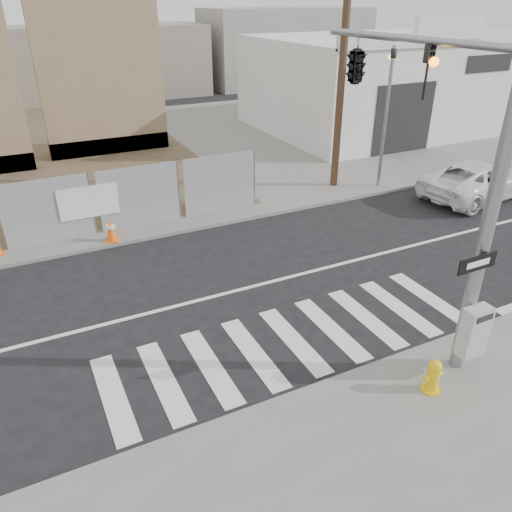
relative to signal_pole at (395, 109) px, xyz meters
name	(u,v)px	position (x,y,z in m)	size (l,w,h in m)	color
ground	(246,288)	(-2.49, 2.05, -4.78)	(100.00, 100.00, 0.00)	black
sidewalk_far	(123,153)	(-2.49, 16.05, -4.72)	(50.00, 20.00, 0.12)	slate
signal_pole	(395,109)	(0.00, 0.00, 0.00)	(0.96, 5.87, 7.00)	gray
far_signal_pole	(388,99)	(5.51, 6.65, -1.30)	(0.16, 0.20, 5.60)	gray
concrete_wall_right	(102,82)	(-2.99, 16.13, -1.40)	(5.50, 1.30, 8.00)	#7D664B
auto_shop	(373,83)	(11.50, 15.01, -2.25)	(12.00, 10.20, 5.95)	silver
utility_pole_right	(344,48)	(4.01, 7.55, 0.42)	(1.60, 0.28, 10.00)	#4D3524
fire_hydrant	(433,376)	(-0.99, -3.10, -4.31)	(0.43, 0.38, 0.71)	yellow
suv	(479,180)	(8.28, 4.21, -4.09)	(2.29, 4.98, 1.38)	white
traffic_cone_d	(111,230)	(-5.07, 6.27, -4.30)	(0.50, 0.50, 0.73)	#FF600D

